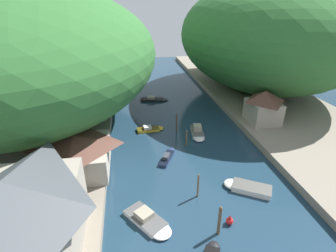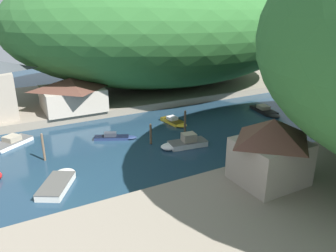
# 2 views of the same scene
# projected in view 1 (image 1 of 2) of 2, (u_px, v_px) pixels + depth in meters

# --- Properties ---
(water_surface) EXTENTS (130.00, 130.00, 0.00)m
(water_surface) POSITION_uv_depth(u_px,v_px,m) (176.00, 131.00, 45.23)
(water_surface) COLOR #1E384C
(water_surface) RESTS_ON ground
(left_bank) EXTENTS (22.00, 120.00, 1.08)m
(left_bank) POSITION_uv_depth(u_px,v_px,m) (40.00, 138.00, 41.81)
(left_bank) COLOR gray
(left_bank) RESTS_ON ground
(right_bank) EXTENTS (22.00, 120.00, 1.08)m
(right_bank) POSITION_uv_depth(u_px,v_px,m) (295.00, 120.00, 48.18)
(right_bank) COLOR gray
(right_bank) RESTS_ON ground
(hillside_left) EXTENTS (41.58, 58.22, 22.12)m
(hillside_left) POSITION_uv_depth(u_px,v_px,m) (35.00, 53.00, 45.53)
(hillside_left) COLOR #2D662D
(hillside_left) RESTS_ON left_bank
(hillside_right) EXTENTS (36.07, 50.50, 23.91)m
(hillside_right) POSITION_uv_depth(u_px,v_px,m) (262.00, 36.00, 59.87)
(hillside_right) COLOR #2D662D
(hillside_right) RESTS_ON right_bank
(waterfront_building) EXTENTS (8.04, 14.99, 9.04)m
(waterfront_building) POSITION_uv_depth(u_px,v_px,m) (16.00, 232.00, 18.31)
(waterfront_building) COLOR gray
(waterfront_building) RESTS_ON left_bank
(boathouse_shed) EXTENTS (8.63, 9.05, 4.58)m
(boathouse_shed) POSITION_uv_depth(u_px,v_px,m) (75.00, 152.00, 32.41)
(boathouse_shed) COLOR #B2A899
(boathouse_shed) RESTS_ON left_bank
(right_bank_cottage) EXTENTS (5.27, 5.86, 5.66)m
(right_bank_cottage) POSITION_uv_depth(u_px,v_px,m) (264.00, 106.00, 44.93)
(right_bank_cottage) COLOR gray
(right_bank_cottage) RESTS_ON right_bank
(boat_small_dinghy) EXTENTS (4.84, 2.17, 0.86)m
(boat_small_dinghy) POSITION_uv_depth(u_px,v_px,m) (151.00, 129.00, 45.42)
(boat_small_dinghy) COLOR gold
(boat_small_dinghy) RESTS_ON water_surface
(boat_far_upstream) EXTENTS (3.25, 5.15, 0.89)m
(boat_far_upstream) POSITION_uv_depth(u_px,v_px,m) (168.00, 156.00, 37.45)
(boat_far_upstream) COLOR navy
(boat_far_upstream) RESTS_ON water_surface
(boat_open_rowboat) EXTENTS (6.36, 3.17, 0.94)m
(boat_open_rowboat) POSITION_uv_depth(u_px,v_px,m) (154.00, 99.00, 58.90)
(boat_open_rowboat) COLOR black
(boat_open_rowboat) RESTS_ON water_surface
(boat_navy_launch) EXTENTS (5.09, 5.90, 1.07)m
(boat_navy_launch) POSITION_uv_depth(u_px,v_px,m) (149.00, 221.00, 26.38)
(boat_navy_launch) COLOR white
(boat_navy_launch) RESTS_ON water_surface
(boat_white_cruiser) EXTENTS (5.81, 4.64, 0.65)m
(boat_white_cruiser) POSITION_uv_depth(u_px,v_px,m) (246.00, 187.00, 31.18)
(boat_white_cruiser) COLOR silver
(boat_white_cruiser) RESTS_ON water_surface
(boat_moored_right) EXTENTS (2.53, 5.69, 1.57)m
(boat_moored_right) POSITION_uv_depth(u_px,v_px,m) (198.00, 133.00, 43.65)
(boat_moored_right) COLOR white
(boat_moored_right) RESTS_ON water_surface
(mooring_post_nearest) EXTENTS (0.31, 0.31, 3.34)m
(mooring_post_nearest) POSITION_uv_depth(u_px,v_px,m) (219.00, 220.00, 24.67)
(mooring_post_nearest) COLOR brown
(mooring_post_nearest) RESTS_ON water_surface
(mooring_post_second) EXTENTS (0.24, 0.24, 3.07)m
(mooring_post_second) POSITION_uv_depth(u_px,v_px,m) (198.00, 185.00, 29.54)
(mooring_post_second) COLOR brown
(mooring_post_second) RESTS_ON water_surface
(mooring_post_fourth) EXTENTS (0.26, 0.26, 2.54)m
(mooring_post_fourth) POSITION_uv_depth(u_px,v_px,m) (186.00, 138.00, 40.31)
(mooring_post_fourth) COLOR brown
(mooring_post_fourth) RESTS_ON water_surface
(mooring_post_farthest) EXTENTS (0.27, 0.27, 3.24)m
(mooring_post_farthest) POSITION_uv_depth(u_px,v_px,m) (177.00, 122.00, 44.57)
(mooring_post_farthest) COLOR #4C3D2D
(mooring_post_farthest) RESTS_ON water_surface
(channel_buoy_near) EXTENTS (0.75, 0.75, 1.12)m
(channel_buoy_near) POSITION_uv_depth(u_px,v_px,m) (230.00, 221.00, 26.29)
(channel_buoy_near) COLOR red
(channel_buoy_near) RESTS_ON water_surface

